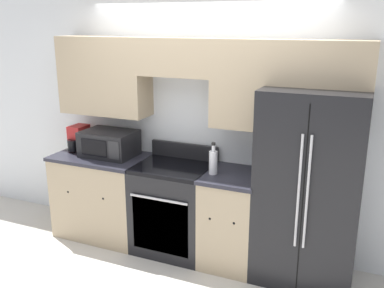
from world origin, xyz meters
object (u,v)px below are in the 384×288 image
Objects in this scene: refrigerator at (309,187)px; bottle at (213,162)px; microwave at (109,143)px; oven_range at (174,207)px.

bottle is at bearing -172.88° from refrigerator.
refrigerator is at bearing 0.22° from microwave.
microwave is at bearing 175.26° from bottle.
oven_range is at bearing -2.93° from microwave.
refrigerator is at bearing 2.06° from oven_range.
refrigerator is 5.77× the size of bottle.
refrigerator reaches higher than oven_range.
refrigerator reaches higher than microwave.
bottle is at bearing -7.81° from oven_range.
oven_range is 1.40m from refrigerator.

